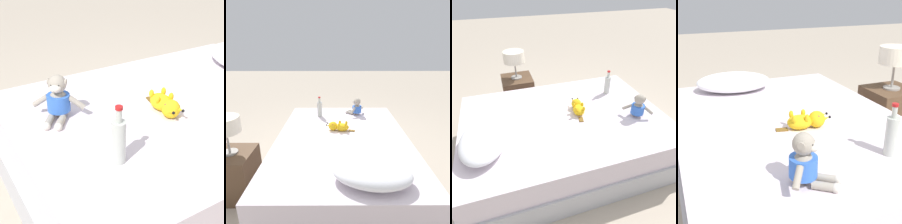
% 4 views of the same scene
% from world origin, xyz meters
% --- Properties ---
extents(ground_plane, '(16.00, 16.00, 0.00)m').
position_xyz_m(ground_plane, '(0.00, 0.00, 0.00)').
color(ground_plane, '#B7A893').
extents(bed, '(1.42, 1.97, 0.47)m').
position_xyz_m(bed, '(0.00, 0.00, 0.23)').
color(bed, '#B2B2B7').
rests_on(bed, ground_plane).
extents(plush_monkey, '(0.25, 0.26, 0.24)m').
position_xyz_m(plush_monkey, '(-0.20, -0.67, 0.57)').
color(plush_monkey, '#9E9384').
rests_on(plush_monkey, bed).
extents(plush_yellow_creature, '(0.33, 0.13, 0.10)m').
position_xyz_m(plush_yellow_creature, '(0.05, -0.16, 0.52)').
color(plush_yellow_creature, yellow).
rests_on(plush_yellow_creature, bed).
extents(glass_bottle, '(0.06, 0.06, 0.27)m').
position_xyz_m(glass_bottle, '(0.29, -0.60, 0.58)').
color(glass_bottle, '#B7BCB2').
rests_on(glass_bottle, bed).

